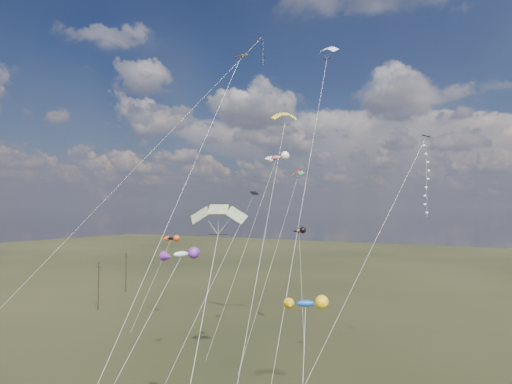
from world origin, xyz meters
The scene contains 15 objects.
utility_pole_near centered at (-38.00, 30.00, 4.09)m, with size 1.40×0.20×8.00m.
utility_pole_far centered at (-46.00, 44.00, 4.09)m, with size 1.40×0.20×8.00m.
diamond_navy_tall centered at (-6.92, 24.47, 34.03)m, with size 22.48×29.04×40.23m.
diamond_black_mid centered at (-1.02, 14.45, 13.47)m, with size 4.09×11.76×19.07m.
diamond_navy_right centered at (16.99, 17.49, 19.36)m, with size 8.76×14.02×23.80m.
diamond_orange_center centered at (4.18, 1.49, 19.89)m, with size 3.51×16.41×29.68m.
parafoil_yellow centered at (6.25, 12.28, 25.61)m, with size 4.31×16.27×26.33m.
parafoil_blue_white centered at (7.60, 19.26, 33.35)m, with size 5.94×24.79×34.20m.
parafoil_striped centered at (9.43, -2.62, 17.18)m, with size 6.61×13.56×17.97m.
parafoil_tricolor centered at (-2.50, 33.84, 22.17)m, with size 2.50×18.76×22.86m.
novelty_black_orange centered at (-21.03, 28.75, 12.69)m, with size 3.17×7.54×13.27m.
novelty_orange_black centered at (-2.46, 34.32, 14.09)m, with size 6.09×10.12×14.65m.
novelty_white_purple centered at (2.91, 2.00, 13.88)m, with size 3.70×9.56×14.36m.
novelty_redwhite_stripe centered at (-4.74, 31.68, 24.20)m, with size 3.67×14.53×24.99m.
novelty_blue_yellow centered at (13.92, -0.50, 11.89)m, with size 3.64×7.87×12.40m.
Camera 1 is at (24.39, -24.11, 17.30)m, focal length 32.00 mm.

